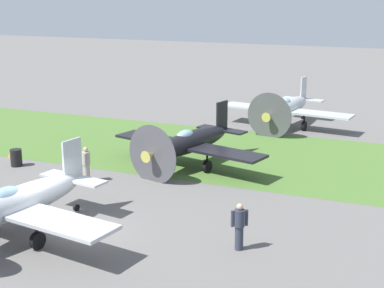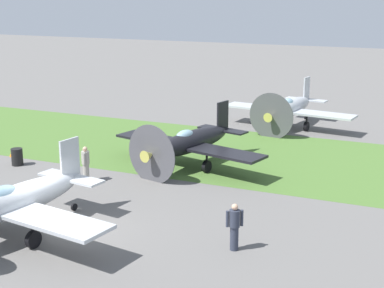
% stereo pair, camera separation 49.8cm
% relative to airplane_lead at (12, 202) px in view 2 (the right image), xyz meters
% --- Properties ---
extents(ground_plane, '(160.00, 160.00, 0.00)m').
position_rel_airplane_lead_xyz_m(ground_plane, '(-1.20, -1.08, -1.36)').
color(ground_plane, '#605E5B').
extents(grass_verge, '(120.00, 11.00, 0.01)m').
position_rel_airplane_lead_xyz_m(grass_verge, '(-1.20, -13.99, -1.35)').
color(grass_verge, '#476B2D').
rests_on(grass_verge, ground).
extents(airplane_lead, '(9.17, 7.30, 3.24)m').
position_rel_airplane_lead_xyz_m(airplane_lead, '(0.00, 0.00, 0.00)').
color(airplane_lead, '#B2B7BC').
rests_on(airplane_lead, ground).
extents(airplane_wingman, '(8.86, 7.09, 3.14)m').
position_rel_airplane_lead_xyz_m(airplane_wingman, '(-2.38, -10.80, -0.04)').
color(airplane_wingman, black).
rests_on(airplane_wingman, ground).
extents(airplane_trail, '(8.96, 7.12, 3.17)m').
position_rel_airplane_lead_xyz_m(airplane_trail, '(-4.88, -21.58, -0.03)').
color(airplane_trail, '#B2B7BC').
rests_on(airplane_trail, ground).
extents(ground_crew_chief, '(0.38, 0.59, 1.73)m').
position_rel_airplane_lead_xyz_m(ground_crew_chief, '(1.19, -6.55, -0.45)').
color(ground_crew_chief, '#9E998E').
rests_on(ground_crew_chief, ground).
extents(ground_crew_mechanic, '(0.54, 0.40, 1.73)m').
position_rel_airplane_lead_xyz_m(ground_crew_mechanic, '(-7.91, -2.19, -0.45)').
color(ground_crew_mechanic, '#2D3342').
rests_on(ground_crew_mechanic, ground).
extents(fuel_drum, '(0.60, 0.60, 0.90)m').
position_rel_airplane_lead_xyz_m(fuel_drum, '(6.02, -7.36, -0.91)').
color(fuel_drum, black).
rests_on(fuel_drum, ground).
extents(runway_marker_cone, '(0.36, 0.36, 0.44)m').
position_rel_airplane_lead_xyz_m(runway_marker_cone, '(7.38, -8.59, -1.14)').
color(runway_marker_cone, orange).
rests_on(runway_marker_cone, ground).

